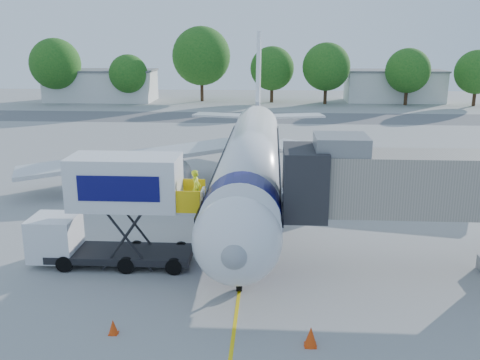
# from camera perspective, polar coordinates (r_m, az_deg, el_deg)

# --- Properties ---
(ground) EXTENTS (160.00, 160.00, 0.00)m
(ground) POSITION_cam_1_polar(r_m,az_deg,el_deg) (33.06, 0.93, -4.23)
(ground) COLOR #989896
(ground) RESTS_ON ground
(guidance_line) EXTENTS (0.15, 70.00, 0.01)m
(guidance_line) POSITION_cam_1_polar(r_m,az_deg,el_deg) (33.06, 0.93, -4.22)
(guidance_line) COLOR yellow
(guidance_line) RESTS_ON ground
(taxiway_strip) EXTENTS (120.00, 10.00, 0.01)m
(taxiway_strip) POSITION_cam_1_polar(r_m,az_deg,el_deg) (73.98, 2.37, 6.66)
(taxiway_strip) COLOR #59595B
(taxiway_strip) RESTS_ON ground
(aircraft) EXTENTS (34.17, 37.73, 11.35)m
(aircraft) POSITION_cam_1_polar(r_m,az_deg,el_deg) (36.20, 1.24, 2.36)
(aircraft) COLOR silver
(aircraft) RESTS_ON ground
(jet_bridge) EXTENTS (13.90, 3.20, 6.60)m
(jet_bridge) POSITION_cam_1_polar(r_m,az_deg,el_deg) (25.93, 18.20, -0.46)
(jet_bridge) COLOR gray
(jet_bridge) RESTS_ON ground
(catering_hiloader) EXTENTS (8.50, 2.44, 5.50)m
(catering_hiloader) POSITION_cam_1_polar(r_m,az_deg,el_deg) (26.62, -13.35, -3.26)
(catering_hiloader) COLOR black
(catering_hiloader) RESTS_ON ground
(ground_tug) EXTENTS (4.00, 3.07, 1.43)m
(ground_tug) POSITION_cam_1_polar(r_m,az_deg,el_deg) (18.93, 8.58, -17.79)
(ground_tug) COLOR silver
(ground_tug) RESTS_ON ground
(safety_cone_a) EXTENTS (0.49, 0.49, 0.77)m
(safety_cone_a) POSITION_cam_1_polar(r_m,az_deg,el_deg) (20.46, 7.55, -16.25)
(safety_cone_a) COLOR red
(safety_cone_a) RESTS_ON ground
(safety_cone_b) EXTENTS (0.37, 0.37, 0.60)m
(safety_cone_b) POSITION_cam_1_polar(r_m,az_deg,el_deg) (21.59, -13.38, -15.02)
(safety_cone_b) COLOR red
(safety_cone_b) RESTS_ON ground
(outbuilding_left) EXTENTS (18.40, 8.40, 5.30)m
(outbuilding_left) POSITION_cam_1_polar(r_m,az_deg,el_deg) (96.11, -14.58, 9.76)
(outbuilding_left) COLOR silver
(outbuilding_left) RESTS_ON ground
(outbuilding_right) EXTENTS (16.40, 7.40, 5.30)m
(outbuilding_right) POSITION_cam_1_polar(r_m,az_deg,el_deg) (95.78, 16.10, 9.64)
(outbuilding_right) COLOR silver
(outbuilding_right) RESTS_ON ground
(tree_a) EXTENTS (8.29, 8.29, 10.57)m
(tree_a) POSITION_cam_1_polar(r_m,az_deg,el_deg) (94.66, -19.11, 11.63)
(tree_a) COLOR #382314
(tree_a) RESTS_ON ground
(tree_b) EXTENTS (6.27, 6.27, 7.99)m
(tree_b) POSITION_cam_1_polar(r_m,az_deg,el_deg) (90.92, -11.83, 11.03)
(tree_b) COLOR #382314
(tree_b) RESTS_ON ground
(tree_c) EXTENTS (9.78, 9.78, 12.48)m
(tree_c) POSITION_cam_1_polar(r_m,az_deg,el_deg) (92.36, -4.15, 13.06)
(tree_c) COLOR #382314
(tree_c) RESTS_ON ground
(tree_d) EXTENTS (7.26, 7.26, 9.25)m
(tree_d) POSITION_cam_1_polar(r_m,az_deg,el_deg) (90.77, 3.45, 11.79)
(tree_d) COLOR #382314
(tree_d) RESTS_ON ground
(tree_e) EXTENTS (7.75, 7.75, 9.89)m
(tree_e) POSITION_cam_1_polar(r_m,az_deg,el_deg) (89.71, 9.20, 11.84)
(tree_e) COLOR #382314
(tree_e) RESTS_ON ground
(tree_f) EXTENTS (7.09, 7.09, 9.05)m
(tree_f) POSITION_cam_1_polar(r_m,az_deg,el_deg) (91.02, 17.47, 11.07)
(tree_f) COLOR #382314
(tree_f) RESTS_ON ground
(tree_g) EXTENTS (6.91, 6.91, 8.82)m
(tree_g) POSITION_cam_1_polar(r_m,az_deg,el_deg) (93.65, 23.97, 10.48)
(tree_g) COLOR #382314
(tree_g) RESTS_ON ground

